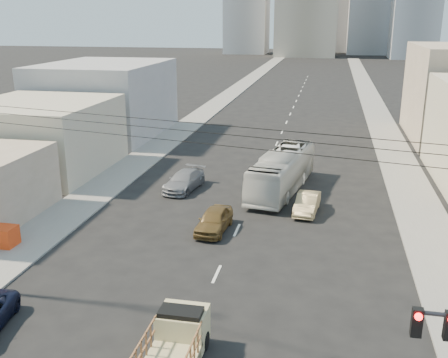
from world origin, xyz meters
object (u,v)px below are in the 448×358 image
(flatbed_pickup, at_px, (175,340))
(sedan_brown, at_px, (214,220))
(city_bus, at_px, (282,171))
(sedan_tan, at_px, (307,203))
(crate_stack, at_px, (1,236))
(sedan_grey, at_px, (184,181))

(flatbed_pickup, distance_m, sedan_brown, 13.32)
(city_bus, xyz_separation_m, sedan_tan, (2.16, -4.38, -0.88))
(city_bus, bearing_deg, sedan_brown, -101.09)
(sedan_brown, distance_m, crate_stack, 12.58)
(sedan_brown, bearing_deg, crate_stack, -153.68)
(sedan_tan, bearing_deg, sedan_grey, 167.20)
(city_bus, relative_size, sedan_brown, 2.64)
(flatbed_pickup, relative_size, city_bus, 0.40)
(sedan_brown, xyz_separation_m, sedan_grey, (-4.06, 7.58, -0.00))
(sedan_tan, relative_size, sedan_grey, 0.82)
(crate_stack, bearing_deg, flatbed_pickup, -32.85)
(flatbed_pickup, bearing_deg, sedan_grey, 104.75)
(city_bus, height_order, sedan_tan, city_bus)
(flatbed_pickup, xyz_separation_m, city_bus, (1.95, 22.04, 0.45))
(sedan_brown, bearing_deg, city_bus, 72.85)
(sedan_brown, bearing_deg, sedan_grey, 121.97)
(sedan_brown, height_order, sedan_tan, sedan_brown)
(city_bus, distance_m, sedan_grey, 7.58)
(sedan_tan, xyz_separation_m, sedan_grey, (-9.59, 3.15, 0.05))
(flatbed_pickup, height_order, city_bus, city_bus)
(sedan_tan, distance_m, crate_stack, 19.48)
(sedan_brown, distance_m, sedan_tan, 7.08)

